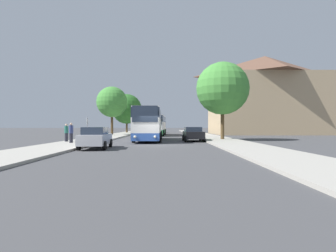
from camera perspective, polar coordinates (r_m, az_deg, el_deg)
The scene contains 14 objects.
ground_plane at distance 22.38m, azimuth -3.17°, elevation -4.14°, with size 300.00×300.00×0.00m, color #424244.
sidewalk_left at distance 23.78m, azimuth -20.31°, elevation -3.72°, with size 4.00×120.00×0.15m, color #A39E93.
sidewalk_right at distance 23.11m, azimuth 14.48°, elevation -3.83°, with size 4.00×120.00×0.15m, color #A39E93.
building_right_background at distance 54.12m, azimuth 20.32°, elevation 6.33°, with size 19.74×13.56×15.04m.
bus_front at distance 28.53m, azimuth -4.22°, elevation 0.47°, with size 2.88×10.96×3.44m.
bus_middle at distance 44.11m, azimuth -2.48°, elevation 0.26°, with size 3.11×12.13×3.30m.
parked_car_left_curb at distance 19.45m, azimuth -15.48°, elevation -2.43°, with size 2.07×4.16×1.55m.
parked_car_right_near at distance 27.60m, azimuth 5.48°, elevation -1.70°, with size 2.15×4.14×1.50m.
bus_stop_sign at distance 25.53m, azimuth -17.15°, elevation -0.09°, with size 0.08×0.45×2.28m.
pedestrian_waiting_near at distance 24.41m, azimuth -20.34°, elevation -1.38°, with size 0.36×0.36×1.74m.
pedestrian_waiting_far at distance 26.51m, azimuth -21.25°, elevation -1.34°, with size 0.36×0.36×1.67m.
tree_left_near at distance 44.83m, azimuth -12.10°, elevation 5.13°, with size 5.10×5.10×7.99m.
tree_left_far at distance 57.49m, azimuth -8.97°, elevation 3.69°, with size 6.44×6.44×8.31m.
tree_right_near at distance 30.03m, azimuth 11.77°, elevation 7.99°, with size 5.84×5.84×8.55m.
Camera 1 is at (1.12, -22.29, 1.67)m, focal length 28.00 mm.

